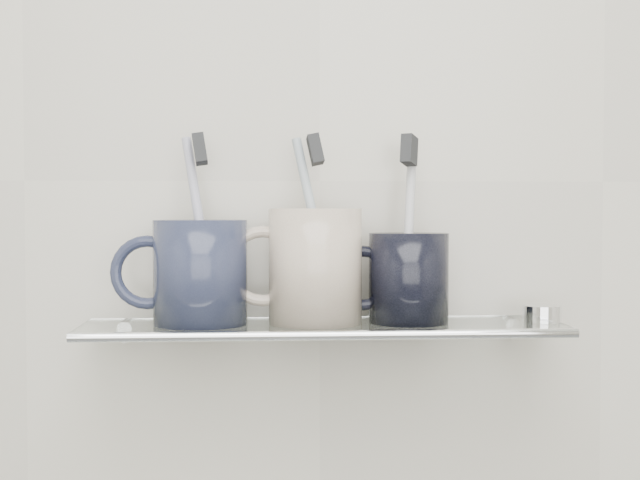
{
  "coord_description": "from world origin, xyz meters",
  "views": [
    {
      "loc": [
        -0.06,
        0.12,
        1.22
      ],
      "look_at": [
        -0.0,
        1.04,
        1.19
      ],
      "focal_mm": 50.0,
      "sensor_mm": 36.0,
      "label": 1
    }
  ],
  "objects": [
    {
      "name": "toothbrush_left",
      "position": [
        -0.13,
        1.04,
        1.2
      ],
      "size": [
        0.04,
        0.04,
        0.19
      ],
      "primitive_type": "cylinder",
      "rotation": [
        -0.17,
        -0.15,
        0.08
      ],
      "color": "#B1AFD0",
      "rests_on": "mug_left"
    },
    {
      "name": "mug_right",
      "position": [
        0.09,
        1.04,
        1.15
      ],
      "size": [
        0.09,
        0.09,
        0.09
      ],
      "primitive_type": "cylinder",
      "rotation": [
        0.0,
        0.0,
        -0.1
      ],
      "color": "black",
      "rests_on": "shelf_glass"
    },
    {
      "name": "chrome_cap",
      "position": [
        0.23,
        1.04,
        1.11
      ],
      "size": [
        0.04,
        0.04,
        0.02
      ],
      "primitive_type": "cylinder",
      "color": "silver",
      "rests_on": "shelf_glass"
    },
    {
      "name": "toothbrush_center",
      "position": [
        -0.01,
        1.04,
        1.2
      ],
      "size": [
        0.05,
        0.04,
        0.19
      ],
      "primitive_type": "cylinder",
      "rotation": [
        -0.14,
        -0.2,
        0.05
      ],
      "color": "#94AEB7",
      "rests_on": "mug_center"
    },
    {
      "name": "mug_left",
      "position": [
        -0.13,
        1.04,
        1.15
      ],
      "size": [
        0.11,
        0.11,
        0.11
      ],
      "primitive_type": "cylinder",
      "rotation": [
        0.0,
        0.0,
        0.16
      ],
      "color": "#1F2238",
      "rests_on": "shelf_glass"
    },
    {
      "name": "bristles_center",
      "position": [
        -0.01,
        1.04,
        1.28
      ],
      "size": [
        0.02,
        0.03,
        0.03
      ],
      "primitive_type": "cube",
      "rotation": [
        -0.14,
        -0.2,
        0.05
      ],
      "color": "#252728",
      "rests_on": "toothbrush_center"
    },
    {
      "name": "shelf_glass",
      "position": [
        0.0,
        1.04,
        1.1
      ],
      "size": [
        0.5,
        0.12,
        0.01
      ],
      "primitive_type": "cube",
      "color": "silver",
      "rests_on": "wall_back"
    },
    {
      "name": "bristles_right",
      "position": [
        0.09,
        1.04,
        1.28
      ],
      "size": [
        0.02,
        0.03,
        0.03
      ],
      "primitive_type": "cube",
      "rotation": [
        -0.2,
        -0.02,
        -0.49
      ],
      "color": "#252728",
      "rests_on": "toothbrush_right"
    },
    {
      "name": "bracket_right",
      "position": [
        0.21,
        1.09,
        1.09
      ],
      "size": [
        0.02,
        0.03,
        0.02
      ],
      "primitive_type": "cylinder",
      "rotation": [
        1.57,
        0.0,
        0.0
      ],
      "color": "silver",
      "rests_on": "wall_back"
    },
    {
      "name": "toothbrush_right",
      "position": [
        0.09,
        1.04,
        1.2
      ],
      "size": [
        0.03,
        0.05,
        0.19
      ],
      "primitive_type": "cylinder",
      "rotation": [
        -0.2,
        -0.02,
        -0.49
      ],
      "color": "silver",
      "rests_on": "mug_right"
    },
    {
      "name": "mug_center",
      "position": [
        -0.01,
        1.04,
        1.16
      ],
      "size": [
        0.1,
        0.1,
        0.12
      ],
      "primitive_type": "cylinder",
      "rotation": [
        0.0,
        0.0,
        0.07
      ],
      "color": "beige",
      "rests_on": "shelf_glass"
    },
    {
      "name": "wall_back",
      "position": [
        0.0,
        1.1,
        1.25
      ],
      "size": [
        2.5,
        0.0,
        2.5
      ],
      "primitive_type": "plane",
      "rotation": [
        1.57,
        0.0,
        0.0
      ],
      "color": "beige",
      "rests_on": "ground"
    },
    {
      "name": "mug_center_handle",
      "position": [
        -0.06,
        1.04,
        1.16
      ],
      "size": [
        0.08,
        0.01,
        0.08
      ],
      "primitive_type": "torus",
      "rotation": [
        1.57,
        0.0,
        0.0
      ],
      "color": "beige",
      "rests_on": "mug_center"
    },
    {
      "name": "mug_right_handle",
      "position": [
        0.04,
        1.04,
        1.15
      ],
      "size": [
        0.07,
        0.01,
        0.07
      ],
      "primitive_type": "torus",
      "rotation": [
        1.57,
        0.0,
        0.0
      ],
      "color": "black",
      "rests_on": "mug_right"
    },
    {
      "name": "mug_left_handle",
      "position": [
        -0.18,
        1.04,
        1.15
      ],
      "size": [
        0.08,
        0.01,
        0.08
      ],
      "primitive_type": "torus",
      "rotation": [
        1.57,
        0.0,
        0.0
      ],
      "color": "#1F2238",
      "rests_on": "mug_left"
    },
    {
      "name": "bracket_left",
      "position": [
        -0.21,
        1.09,
        1.09
      ],
      "size": [
        0.02,
        0.03,
        0.02
      ],
      "primitive_type": "cylinder",
      "rotation": [
        1.57,
        0.0,
        0.0
      ],
      "color": "silver",
      "rests_on": "wall_back"
    },
    {
      "name": "shelf_rail",
      "position": [
        0.0,
        0.98,
        1.1
      ],
      "size": [
        0.5,
        0.01,
        0.01
      ],
      "primitive_type": "cylinder",
      "rotation": [
        0.0,
        1.57,
        0.0
      ],
      "color": "silver",
      "rests_on": "shelf_glass"
    },
    {
      "name": "bristles_left",
      "position": [
        -0.13,
        1.04,
        1.28
      ],
      "size": [
        0.02,
        0.03,
        0.03
      ],
      "primitive_type": "cube",
      "rotation": [
        -0.17,
        -0.15,
        0.08
      ],
      "color": "#252728",
      "rests_on": "toothbrush_left"
    }
  ]
}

